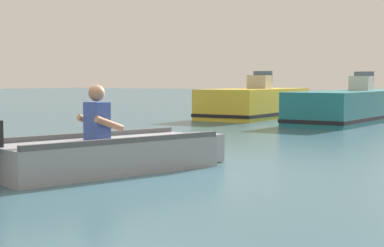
% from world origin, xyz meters
% --- Properties ---
extents(ground_plane, '(120.00, 120.00, 0.00)m').
position_xyz_m(ground_plane, '(0.00, 0.00, 0.00)').
color(ground_plane, '#386070').
extents(rowboat_with_person, '(1.88, 3.69, 1.19)m').
position_xyz_m(rowboat_with_person, '(-0.10, -0.40, 0.25)').
color(rowboat_with_person, gray).
rests_on(rowboat_with_person, ground).
extents(moored_boat_yellow, '(2.14, 4.69, 1.53)m').
position_xyz_m(moored_boat_yellow, '(-4.12, 11.27, 0.46)').
color(moored_boat_yellow, gold).
rests_on(moored_boat_yellow, ground).
extents(moored_boat_teal, '(1.81, 6.72, 1.50)m').
position_xyz_m(moored_boat_teal, '(-0.83, 11.47, 0.44)').
color(moored_boat_teal, '#1E727A').
rests_on(moored_boat_teal, ground).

